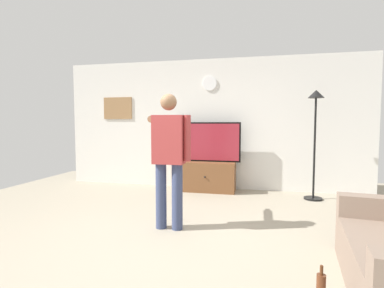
% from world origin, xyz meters
% --- Properties ---
extents(ground_plane, '(8.40, 8.40, 0.00)m').
position_xyz_m(ground_plane, '(0.00, 0.00, 0.00)').
color(ground_plane, '#9E937F').
extents(back_wall, '(6.40, 0.10, 2.70)m').
position_xyz_m(back_wall, '(0.00, 2.95, 1.35)').
color(back_wall, silver).
rests_on(back_wall, ground_plane).
extents(tv_stand, '(1.13, 0.50, 0.59)m').
position_xyz_m(tv_stand, '(-0.01, 2.60, 0.30)').
color(tv_stand, brown).
rests_on(tv_stand, ground_plane).
extents(television, '(1.33, 0.07, 0.80)m').
position_xyz_m(television, '(-0.01, 2.65, 0.99)').
color(television, black).
rests_on(television, tv_stand).
extents(wall_clock, '(0.29, 0.03, 0.29)m').
position_xyz_m(wall_clock, '(-0.01, 2.89, 2.19)').
color(wall_clock, white).
extents(framed_picture, '(0.67, 0.04, 0.48)m').
position_xyz_m(framed_picture, '(-2.09, 2.90, 1.71)').
color(framed_picture, '#997047').
extents(floor_lamp, '(0.32, 0.32, 1.96)m').
position_xyz_m(floor_lamp, '(1.98, 2.36, 1.40)').
color(floor_lamp, black).
rests_on(floor_lamp, ground_plane).
extents(person_standing_nearer_lamp, '(0.58, 0.78, 1.74)m').
position_xyz_m(person_standing_nearer_lamp, '(-0.12, 0.39, 0.98)').
color(person_standing_nearer_lamp, '#384266').
rests_on(person_standing_nearer_lamp, ground_plane).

